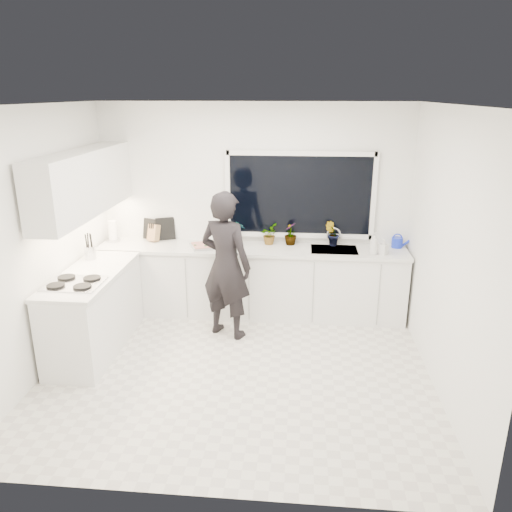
# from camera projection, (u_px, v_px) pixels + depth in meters

# --- Properties ---
(floor) EXTENTS (4.00, 3.50, 0.02)m
(floor) POSITION_uv_depth(u_px,v_px,m) (238.00, 371.00, 5.29)
(floor) COLOR beige
(floor) RESTS_ON ground
(wall_back) EXTENTS (4.00, 0.02, 2.70)m
(wall_back) POSITION_uv_depth(u_px,v_px,m) (254.00, 209.00, 6.53)
(wall_back) COLOR white
(wall_back) RESTS_ON ground
(wall_left) EXTENTS (0.02, 3.50, 2.70)m
(wall_left) POSITION_uv_depth(u_px,v_px,m) (39.00, 243.00, 5.04)
(wall_left) COLOR white
(wall_left) RESTS_ON ground
(wall_right) EXTENTS (0.02, 3.50, 2.70)m
(wall_right) POSITION_uv_depth(u_px,v_px,m) (448.00, 255.00, 4.69)
(wall_right) COLOR white
(wall_right) RESTS_ON ground
(ceiling) EXTENTS (4.00, 3.50, 0.02)m
(ceiling) POSITION_uv_depth(u_px,v_px,m) (234.00, 103.00, 4.44)
(ceiling) COLOR white
(ceiling) RESTS_ON wall_back
(window) EXTENTS (1.80, 0.02, 1.00)m
(window) POSITION_uv_depth(u_px,v_px,m) (300.00, 195.00, 6.38)
(window) COLOR black
(window) RESTS_ON wall_back
(base_cabinets_back) EXTENTS (3.92, 0.58, 0.88)m
(base_cabinets_back) POSITION_uv_depth(u_px,v_px,m) (251.00, 282.00, 6.52)
(base_cabinets_back) COLOR white
(base_cabinets_back) RESTS_ON floor
(base_cabinets_left) EXTENTS (0.58, 1.60, 0.88)m
(base_cabinets_left) POSITION_uv_depth(u_px,v_px,m) (95.00, 312.00, 5.63)
(base_cabinets_left) COLOR white
(base_cabinets_left) RESTS_ON floor
(countertop_back) EXTENTS (3.94, 0.62, 0.04)m
(countertop_back) POSITION_uv_depth(u_px,v_px,m) (251.00, 249.00, 6.37)
(countertop_back) COLOR silver
(countertop_back) RESTS_ON base_cabinets_back
(countertop_left) EXTENTS (0.62, 1.60, 0.04)m
(countertop_left) POSITION_uv_depth(u_px,v_px,m) (90.00, 274.00, 5.48)
(countertop_left) COLOR silver
(countertop_left) RESTS_ON base_cabinets_left
(upper_cabinets) EXTENTS (0.34, 2.10, 0.70)m
(upper_cabinets) POSITION_uv_depth(u_px,v_px,m) (84.00, 183.00, 5.53)
(upper_cabinets) COLOR white
(upper_cabinets) RESTS_ON wall_left
(sink) EXTENTS (0.58, 0.42, 0.14)m
(sink) POSITION_uv_depth(u_px,v_px,m) (334.00, 253.00, 6.29)
(sink) COLOR silver
(sink) RESTS_ON countertop_back
(faucet) EXTENTS (0.03, 0.03, 0.22)m
(faucet) POSITION_uv_depth(u_px,v_px,m) (334.00, 237.00, 6.43)
(faucet) COLOR silver
(faucet) RESTS_ON countertop_back
(stovetop) EXTENTS (0.56, 0.48, 0.03)m
(stovetop) POSITION_uv_depth(u_px,v_px,m) (74.00, 283.00, 5.14)
(stovetop) COLOR black
(stovetop) RESTS_ON countertop_left
(person) EXTENTS (0.76, 0.64, 1.76)m
(person) POSITION_uv_depth(u_px,v_px,m) (226.00, 265.00, 5.81)
(person) COLOR black
(person) RESTS_ON floor
(pizza_tray) EXTENTS (0.55, 0.49, 0.03)m
(pizza_tray) POSITION_uv_depth(u_px,v_px,m) (209.00, 246.00, 6.38)
(pizza_tray) COLOR silver
(pizza_tray) RESTS_ON countertop_back
(pizza) EXTENTS (0.50, 0.44, 0.01)m
(pizza) POSITION_uv_depth(u_px,v_px,m) (209.00, 244.00, 6.38)
(pizza) COLOR #B4181C
(pizza) RESTS_ON pizza_tray
(watering_can) EXTENTS (0.16, 0.16, 0.13)m
(watering_can) POSITION_uv_depth(u_px,v_px,m) (397.00, 243.00, 6.34)
(watering_can) COLOR #152CCD
(watering_can) RESTS_ON countertop_back
(paper_towel_roll) EXTENTS (0.12, 0.12, 0.26)m
(paper_towel_roll) POSITION_uv_depth(u_px,v_px,m) (113.00, 232.00, 6.59)
(paper_towel_roll) COLOR white
(paper_towel_roll) RESTS_ON countertop_back
(knife_block) EXTENTS (0.16, 0.14, 0.22)m
(knife_block) POSITION_uv_depth(u_px,v_px,m) (154.00, 233.00, 6.58)
(knife_block) COLOR #996F47
(knife_block) RESTS_ON countertop_back
(utensil_crock) EXTENTS (0.15, 0.15, 0.16)m
(utensil_crock) POSITION_uv_depth(u_px,v_px,m) (90.00, 253.00, 5.89)
(utensil_crock) COLOR silver
(utensil_crock) RESTS_ON countertop_left
(picture_frame_large) EXTENTS (0.21, 0.11, 0.28)m
(picture_frame_large) POSITION_uv_depth(u_px,v_px,m) (150.00, 229.00, 6.68)
(picture_frame_large) COLOR black
(picture_frame_large) RESTS_ON countertop_back
(picture_frame_small) EXTENTS (0.24, 0.12, 0.30)m
(picture_frame_small) POSITION_uv_depth(u_px,v_px,m) (166.00, 229.00, 6.65)
(picture_frame_small) COLOR black
(picture_frame_small) RESTS_ON countertop_back
(herb_plants) EXTENTS (1.39, 0.23, 0.32)m
(herb_plants) POSITION_uv_depth(u_px,v_px,m) (284.00, 234.00, 6.44)
(herb_plants) COLOR #26662D
(herb_plants) RESTS_ON countertop_back
(soap_bottles) EXTENTS (0.25, 0.15, 0.27)m
(soap_bottles) POSITION_uv_depth(u_px,v_px,m) (377.00, 245.00, 6.05)
(soap_bottles) COLOR #D8BF66
(soap_bottles) RESTS_ON countertop_back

